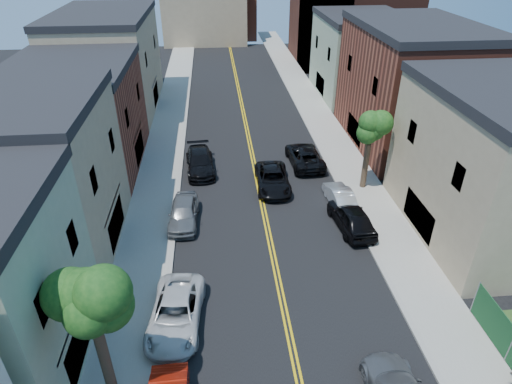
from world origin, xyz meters
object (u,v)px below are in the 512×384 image
object	(u,v)px
black_suv_lane	(273,179)
silver_car_right	(340,196)
black_car_left	(200,162)
dark_car_right_far	(305,156)
white_pickup	(176,313)
grey_car_left	(184,213)
black_car_right	(352,217)

from	to	relation	value
black_suv_lane	silver_car_right	bearing A→B (deg)	-31.32
black_car_left	silver_car_right	xyz separation A→B (m)	(9.99, -6.20, -0.10)
black_car_left	dark_car_right_far	xyz separation A→B (m)	(8.72, 0.29, -0.01)
black_car_left	silver_car_right	bearing A→B (deg)	-35.93
silver_car_right	white_pickup	bearing A→B (deg)	39.38
black_car_left	black_suv_lane	bearing A→B (deg)	-35.18
grey_car_left	black_suv_lane	world-z (taller)	grey_car_left
grey_car_left	black_suv_lane	xyz separation A→B (m)	(6.54, 4.07, -0.06)
black_car_left	black_car_right	world-z (taller)	black_car_right
black_car_right	silver_car_right	size ratio (longest dim) A/B	1.19
dark_car_right_far	grey_car_left	bearing A→B (deg)	35.78
grey_car_left	white_pickup	bearing A→B (deg)	-87.13
grey_car_left	silver_car_right	bearing A→B (deg)	9.09
silver_car_right	black_suv_lane	distance (m)	5.30
silver_car_right	dark_car_right_far	size ratio (longest dim) A/B	0.75
grey_car_left	black_car_right	world-z (taller)	black_car_right
black_suv_lane	grey_car_left	bearing A→B (deg)	-146.69
grey_car_left	black_car_right	xyz separation A→B (m)	(11.00, -1.68, 0.04)
white_pickup	dark_car_right_far	world-z (taller)	dark_car_right_far
white_pickup	grey_car_left	distance (m)	8.88
black_suv_lane	black_car_right	bearing A→B (deg)	-50.75
black_car_right	dark_car_right_far	size ratio (longest dim) A/B	0.89
white_pickup	grey_car_left	xyz separation A→B (m)	(0.00, 8.88, 0.05)
grey_car_left	black_suv_lane	distance (m)	7.70
black_car_left	black_suv_lane	size ratio (longest dim) A/B	1.02
black_car_left	black_car_right	distance (m)	13.50
white_pickup	black_car_right	size ratio (longest dim) A/B	1.09
white_pickup	silver_car_right	xyz separation A→B (m)	(11.00, 10.08, -0.06)
black_car_left	white_pickup	bearing A→B (deg)	-97.63
silver_car_right	dark_car_right_far	xyz separation A→B (m)	(-1.27, 6.50, 0.09)
white_pickup	silver_car_right	world-z (taller)	white_pickup
black_car_left	black_suv_lane	distance (m)	6.46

